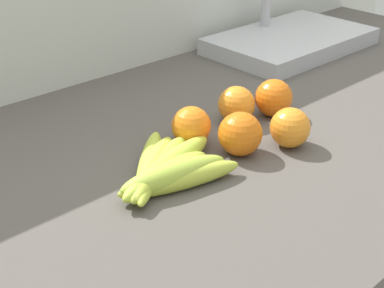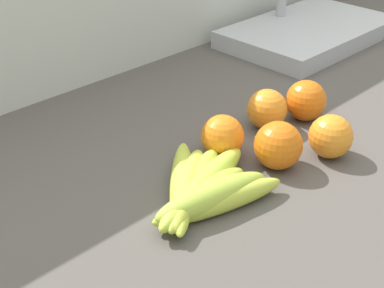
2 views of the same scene
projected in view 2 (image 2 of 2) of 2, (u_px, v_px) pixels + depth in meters
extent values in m
cube|color=silver|center=(93.00, 169.00, 1.20)|extent=(2.33, 0.06, 1.30)
ellipsoid|color=#B7C73F|center=(219.00, 201.00, 0.71)|extent=(0.20, 0.09, 0.03)
ellipsoid|color=#A9C23F|center=(213.00, 197.00, 0.71)|extent=(0.18, 0.07, 0.04)
ellipsoid|color=#B0C33F|center=(204.00, 196.00, 0.72)|extent=(0.16, 0.05, 0.04)
ellipsoid|color=#B5D03F|center=(204.00, 186.00, 0.74)|extent=(0.22, 0.10, 0.04)
ellipsoid|color=#ACC03F|center=(195.00, 187.00, 0.74)|extent=(0.19, 0.13, 0.04)
ellipsoid|color=#BCCB3F|center=(188.00, 187.00, 0.73)|extent=(0.17, 0.14, 0.04)
ellipsoid|color=#B8CB3F|center=(182.00, 185.00, 0.74)|extent=(0.18, 0.18, 0.03)
sphere|color=orange|center=(331.00, 136.00, 0.82)|extent=(0.07, 0.07, 0.07)
sphere|color=orange|center=(305.00, 100.00, 0.93)|extent=(0.07, 0.07, 0.07)
sphere|color=orange|center=(222.00, 136.00, 0.82)|extent=(0.07, 0.07, 0.07)
sphere|color=orange|center=(267.00, 109.00, 0.90)|extent=(0.07, 0.07, 0.07)
sphere|color=orange|center=(278.00, 145.00, 0.80)|extent=(0.07, 0.07, 0.07)
cube|color=#B7BABF|center=(309.00, 32.00, 1.27)|extent=(0.40, 0.25, 0.04)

